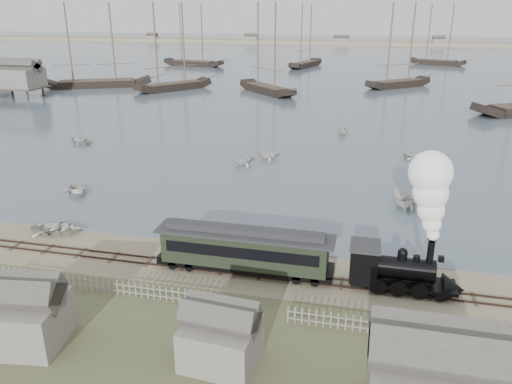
# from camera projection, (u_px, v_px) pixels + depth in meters

# --- Properties ---
(ground) EXTENTS (600.00, 600.00, 0.00)m
(ground) POSITION_uv_depth(u_px,v_px,m) (241.00, 259.00, 39.50)
(ground) COLOR tan
(ground) RESTS_ON ground
(harbor_water) EXTENTS (600.00, 336.00, 0.06)m
(harbor_water) POSITION_uv_depth(u_px,v_px,m) (352.00, 58.00, 194.65)
(harbor_water) COLOR #465865
(harbor_water) RESTS_ON ground
(rail_track) EXTENTS (120.00, 1.80, 0.16)m
(rail_track) POSITION_uv_depth(u_px,v_px,m) (235.00, 271.00, 37.66)
(rail_track) COLOR #34241C
(rail_track) RESTS_ON ground
(picket_fence_west) EXTENTS (19.00, 0.10, 1.20)m
(picket_fence_west) POSITION_uv_depth(u_px,v_px,m) (125.00, 296.00, 34.50)
(picket_fence_west) COLOR slate
(picket_fence_west) RESTS_ON ground
(picket_fence_east) EXTENTS (15.00, 0.10, 1.20)m
(picket_fence_east) POSITION_uv_depth(u_px,v_px,m) (410.00, 339.00, 29.99)
(picket_fence_east) COLOR slate
(picket_fence_east) RESTS_ON ground
(shed_left) EXTENTS (5.00, 4.00, 4.10)m
(shed_left) POSITION_uv_depth(u_px,v_px,m) (24.00, 342.00, 29.77)
(shed_left) COLOR slate
(shed_left) RESTS_ON ground
(shed_mid) EXTENTS (4.00, 3.50, 3.60)m
(shed_mid) POSITION_uv_depth(u_px,v_px,m) (222.00, 361.00, 28.12)
(shed_mid) COLOR slate
(shed_mid) RESTS_ON ground
(far_spit) EXTENTS (500.00, 20.00, 1.80)m
(far_spit) POSITION_uv_depth(u_px,v_px,m) (360.00, 44.00, 267.68)
(far_spit) COLOR tan
(far_spit) RESTS_ON ground
(locomotive) EXTENTS (7.87, 2.94, 9.81)m
(locomotive) POSITION_uv_depth(u_px,v_px,m) (421.00, 234.00, 33.33)
(locomotive) COLOR black
(locomotive) RESTS_ON ground
(passenger_coach) EXTENTS (13.21, 2.55, 3.21)m
(passenger_coach) POSITION_uv_depth(u_px,v_px,m) (244.00, 249.00, 36.80)
(passenger_coach) COLOR black
(passenger_coach) RESTS_ON ground
(beached_dinghy) EXTENTS (3.53, 4.69, 0.92)m
(beached_dinghy) POSITION_uv_depth(u_px,v_px,m) (57.00, 228.00, 44.00)
(beached_dinghy) COLOR silver
(beached_dinghy) RESTS_ON ground
(rowboat_0) EXTENTS (4.62, 4.41, 0.78)m
(rowboat_0) POSITION_uv_depth(u_px,v_px,m) (77.00, 191.00, 53.01)
(rowboat_0) COLOR silver
(rowboat_0) RESTS_ON harbor_water
(rowboat_1) EXTENTS (3.73, 3.83, 1.54)m
(rowboat_1) POSITION_uv_depth(u_px,v_px,m) (243.00, 159.00, 62.66)
(rowboat_1) COLOR silver
(rowboat_1) RESTS_ON harbor_water
(rowboat_2) EXTENTS (3.96, 2.28, 1.44)m
(rowboat_2) POSITION_uv_depth(u_px,v_px,m) (401.00, 201.00, 49.37)
(rowboat_2) COLOR silver
(rowboat_2) RESTS_ON harbor_water
(rowboat_3) EXTENTS (3.63, 4.49, 0.82)m
(rowboat_3) POSITION_uv_depth(u_px,v_px,m) (420.00, 157.00, 65.00)
(rowboat_3) COLOR silver
(rowboat_3) RESTS_ON harbor_water
(rowboat_4) EXTENTS (3.26, 3.41, 1.40)m
(rowboat_4) POSITION_uv_depth(u_px,v_px,m) (409.00, 200.00, 49.51)
(rowboat_4) COLOR silver
(rowboat_4) RESTS_ON harbor_water
(rowboat_6) EXTENTS (4.24, 4.82, 0.83)m
(rowboat_6) POSITION_uv_depth(u_px,v_px,m) (80.00, 140.00, 73.02)
(rowboat_6) COLOR silver
(rowboat_6) RESTS_ON harbor_water
(rowboat_7) EXTENTS (3.95, 3.64, 1.73)m
(rowboat_7) POSITION_uv_depth(u_px,v_px,m) (343.00, 129.00, 77.73)
(rowboat_7) COLOR silver
(rowboat_7) RESTS_ON harbor_water
(rowboat_8) EXTENTS (2.98, 3.30, 1.52)m
(rowboat_8) POSITION_uv_depth(u_px,v_px,m) (269.00, 153.00, 65.15)
(rowboat_8) COLOR silver
(rowboat_8) RESTS_ON harbor_water
(schooner_0) EXTENTS (26.09, 17.41, 20.00)m
(schooner_0) POSITION_uv_depth(u_px,v_px,m) (93.00, 45.00, 120.66)
(schooner_0) COLOR black
(schooner_0) RESTS_ON harbor_water
(schooner_1) EXTENTS (15.14, 18.42, 20.00)m
(schooner_1) POSITION_uv_depth(u_px,v_px,m) (171.00, 47.00, 116.23)
(schooner_1) COLOR black
(schooner_1) RESTS_ON harbor_water
(schooner_2) EXTENTS (16.36, 16.77, 20.00)m
(schooner_2) POSITION_uv_depth(u_px,v_px,m) (267.00, 48.00, 111.91)
(schooner_2) COLOR black
(schooner_2) RESTS_ON harbor_water
(schooner_3) EXTENTS (16.53, 15.82, 20.00)m
(schooner_3) POSITION_uv_depth(u_px,v_px,m) (402.00, 45.00, 120.38)
(schooner_3) COLOR black
(schooner_3) RESTS_ON harbor_water
(schooner_6) EXTENTS (21.64, 8.60, 20.00)m
(schooner_6) POSITION_uv_depth(u_px,v_px,m) (192.00, 35.00, 165.15)
(schooner_6) COLOR black
(schooner_6) RESTS_ON harbor_water
(schooner_7) EXTENTS (9.41, 19.34, 20.00)m
(schooner_7) POSITION_uv_depth(u_px,v_px,m) (307.00, 36.00, 161.77)
(schooner_7) COLOR black
(schooner_7) RESTS_ON harbor_water
(schooner_8) EXTENTS (18.76, 9.90, 20.00)m
(schooner_8) POSITION_uv_depth(u_px,v_px,m) (441.00, 35.00, 167.69)
(schooner_8) COLOR black
(schooner_8) RESTS_ON harbor_water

